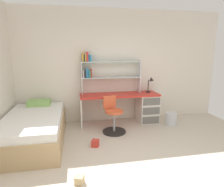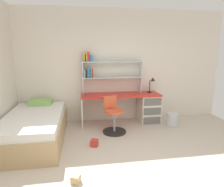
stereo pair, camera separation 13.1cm
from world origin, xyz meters
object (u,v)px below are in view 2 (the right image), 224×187
object	(u,v)px
toy_block_natural_0	(76,179)
bookshelf_hutch	(104,70)
toy_block_red_1	(94,143)
desk_lamp	(153,83)
waste_bin	(172,120)
desk	(141,106)
swivel_chair	(114,118)
bed_platform	(34,128)

from	to	relation	value
toy_block_natural_0	bookshelf_hutch	bearing A→B (deg)	73.91
toy_block_natural_0	toy_block_red_1	xyz separation A→B (m)	(0.32, 1.03, 0.01)
desk_lamp	toy_block_natural_0	distance (m)	3.07
desk_lamp	toy_block_natural_0	xyz separation A→B (m)	(-1.89, -2.23, -0.95)
bookshelf_hutch	waste_bin	xyz separation A→B (m)	(1.59, -0.55, -1.17)
desk	desk_lamp	world-z (taller)	desk_lamp
desk_lamp	swivel_chair	distance (m)	1.41
toy_block_natural_0	toy_block_red_1	size ratio (longest dim) A/B	0.87
desk_lamp	toy_block_natural_0	bearing A→B (deg)	-130.30
desk	waste_bin	world-z (taller)	desk
bed_platform	toy_block_red_1	size ratio (longest dim) A/B	15.66
desk_lamp	waste_bin	size ratio (longest dim) A/B	1.22
waste_bin	toy_block_red_1	distance (m)	2.08
desk_lamp	toy_block_natural_0	size ratio (longest dim) A/B	3.42
bookshelf_hutch	toy_block_red_1	size ratio (longest dim) A/B	11.38
toy_block_natural_0	toy_block_red_1	distance (m)	1.08
toy_block_red_1	swivel_chair	bearing A→B (deg)	52.65
bed_platform	toy_block_red_1	xyz separation A→B (m)	(1.17, -0.43, -0.21)
waste_bin	toy_block_red_1	world-z (taller)	waste_bin
swivel_chair	toy_block_red_1	world-z (taller)	swivel_chair
desk	swivel_chair	xyz separation A→B (m)	(-0.78, -0.52, -0.10)
desk	waste_bin	distance (m)	0.83
waste_bin	toy_block_red_1	size ratio (longest dim) A/B	2.42
toy_block_red_1	desk	bearing A→B (deg)	42.26
bookshelf_hutch	bed_platform	bearing A→B (deg)	-149.90
desk	bed_platform	size ratio (longest dim) A/B	0.96
desk_lamp	toy_block_red_1	world-z (taller)	desk_lamp
desk	toy_block_natural_0	distance (m)	2.71
bookshelf_hutch	swivel_chair	bearing A→B (deg)	-79.88
desk_lamp	bed_platform	distance (m)	2.93
swivel_chair	toy_block_red_1	size ratio (longest dim) A/B	6.18
swivel_chair	waste_bin	world-z (taller)	swivel_chair
waste_bin	toy_block_red_1	bearing A→B (deg)	-158.65
swivel_chair	waste_bin	size ratio (longest dim) A/B	2.55
desk_lamp	toy_block_red_1	size ratio (longest dim) A/B	2.97
bed_platform	waste_bin	world-z (taller)	bed_platform
bed_platform	toy_block_red_1	world-z (taller)	bed_platform
desk_lamp	toy_block_red_1	distance (m)	2.18
desk	desk_lamp	bearing A→B (deg)	10.87
desk	swivel_chair	bearing A→B (deg)	-146.36
swivel_chair	desk_lamp	bearing A→B (deg)	27.94
bookshelf_hutch	waste_bin	bearing A→B (deg)	-19.11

